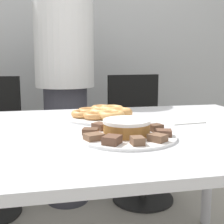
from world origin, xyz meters
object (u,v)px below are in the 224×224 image
(office_chair_right, at_px, (140,141))
(plate_cake, at_px, (127,136))
(plate_donuts, at_px, (101,117))
(napkin, at_px, (183,121))
(frosted_cake, at_px, (127,127))
(person_standing, at_px, (65,80))

(office_chair_right, height_order, plate_cake, office_chair_right)
(plate_donuts, bearing_deg, plate_cake, -86.69)
(napkin, bearing_deg, frosted_cake, -144.32)
(frosted_cake, bearing_deg, plate_cake, 75.96)
(office_chair_right, distance_m, napkin, 0.90)
(plate_cake, distance_m, napkin, 0.39)
(office_chair_right, relative_size, frosted_cake, 5.39)
(plate_cake, height_order, plate_donuts, same)
(plate_donuts, distance_m, frosted_cake, 0.39)
(person_standing, xyz_separation_m, napkin, (0.46, -0.88, -0.13))
(plate_donuts, bearing_deg, office_chair_right, 59.21)
(office_chair_right, height_order, napkin, office_chair_right)
(person_standing, height_order, office_chair_right, person_standing)
(person_standing, height_order, napkin, person_standing)
(plate_donuts, relative_size, napkin, 2.12)
(person_standing, bearing_deg, napkin, -62.66)
(frosted_cake, distance_m, napkin, 0.39)
(person_standing, xyz_separation_m, plate_donuts, (0.12, -0.72, -0.13))
(frosted_cake, bearing_deg, napkin, 35.68)
(person_standing, distance_m, office_chair_right, 0.69)
(office_chair_right, relative_size, napkin, 5.30)
(person_standing, distance_m, plate_donuts, 0.75)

